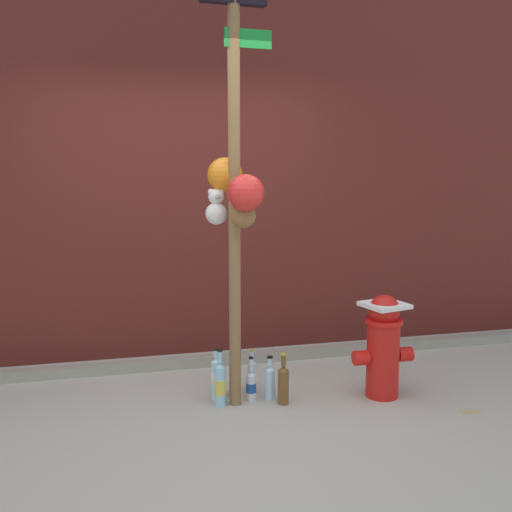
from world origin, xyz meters
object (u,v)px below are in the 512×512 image
(bottle_5, at_px, (216,377))
(bottle_4, at_px, (283,384))
(bottle_6, at_px, (252,376))
(bottle_0, at_px, (251,385))
(memorial_post, at_px, (233,156))
(bottle_1, at_px, (220,384))
(fire_hydrant, at_px, (383,344))
(bottle_3, at_px, (234,373))
(bottle_2, at_px, (270,381))

(bottle_5, bearing_deg, bottle_4, -24.01)
(bottle_6, bearing_deg, bottle_5, -165.83)
(bottle_0, xyz_separation_m, bottle_6, (0.04, 0.15, 0.01))
(memorial_post, relative_size, bottle_1, 7.48)
(bottle_1, height_order, bottle_4, bottle_1)
(fire_hydrant, relative_size, bottle_6, 2.30)
(memorial_post, distance_m, fire_hydrant, 1.73)
(fire_hydrant, xyz_separation_m, bottle_5, (-1.19, 0.24, -0.23))
(bottle_0, distance_m, bottle_3, 0.18)
(bottle_4, relative_size, bottle_6, 1.13)
(bottle_0, bearing_deg, bottle_5, 160.80)
(memorial_post, bearing_deg, bottle_3, 79.69)
(bottle_2, bearing_deg, bottle_3, 147.09)
(bottle_2, distance_m, bottle_3, 0.28)
(memorial_post, relative_size, fire_hydrant, 4.04)
(bottle_3, xyz_separation_m, bottle_4, (0.31, -0.26, -0.02))
(bottle_4, xyz_separation_m, bottle_6, (-0.16, 0.27, -0.02))
(fire_hydrant, distance_m, bottle_3, 1.12)
(memorial_post, height_order, bottle_4, memorial_post)
(bottle_3, bearing_deg, bottle_6, 5.64)
(bottle_1, xyz_separation_m, bottle_6, (0.28, 0.20, -0.03))
(bottle_0, bearing_deg, bottle_2, -4.91)
(fire_hydrant, bearing_deg, bottle_4, 177.14)
(bottle_1, distance_m, bottle_2, 0.37)
(bottle_2, height_order, bottle_3, bottle_3)
(memorial_post, xyz_separation_m, fire_hydrant, (1.09, -0.10, -1.35))
(bottle_3, height_order, bottle_4, bottle_3)
(memorial_post, height_order, bottle_1, memorial_post)
(bottle_5, distance_m, bottle_6, 0.29)
(bottle_3, xyz_separation_m, bottle_6, (0.14, 0.01, -0.04))
(bottle_0, height_order, bottle_3, bottle_3)
(fire_hydrant, xyz_separation_m, bottle_0, (-0.95, 0.15, -0.28))
(bottle_0, bearing_deg, fire_hydrant, -9.11)
(memorial_post, relative_size, bottle_4, 8.24)
(bottle_4, bearing_deg, bottle_6, 121.32)
(fire_hydrant, distance_m, bottle_4, 0.79)
(bottle_2, bearing_deg, bottle_1, -175.31)
(bottle_0, xyz_separation_m, bottle_1, (-0.24, -0.04, 0.04))
(bottle_3, bearing_deg, bottle_4, -39.94)
(bottle_3, distance_m, bottle_6, 0.15)
(fire_hydrant, relative_size, bottle_0, 2.34)
(bottle_0, distance_m, bottle_1, 0.24)
(memorial_post, xyz_separation_m, bottle_4, (0.34, -0.07, -1.60))
(bottle_1, xyz_separation_m, bottle_4, (0.44, -0.07, -0.01))
(bottle_1, xyz_separation_m, bottle_3, (0.14, 0.18, 0.01))
(bottle_1, bearing_deg, bottle_2, 4.69)
(bottle_2, bearing_deg, memorial_post, -172.02)
(memorial_post, relative_size, bottle_3, 7.70)
(memorial_post, relative_size, bottle_6, 9.31)
(bottle_1, bearing_deg, bottle_0, 10.19)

